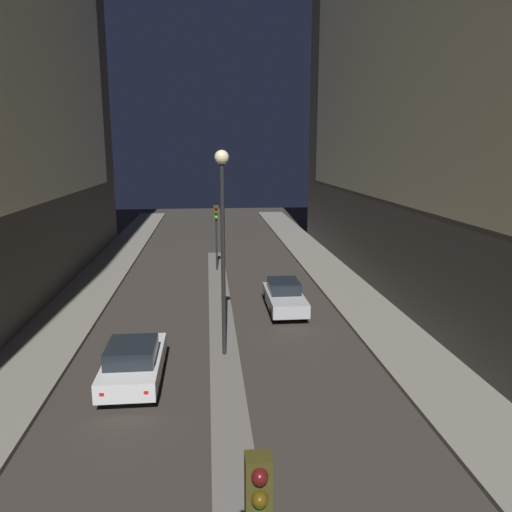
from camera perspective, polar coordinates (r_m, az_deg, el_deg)
The scene contains 5 objects.
median_strip at distance 22.23m, azimuth -3.85°, elevation -8.73°, with size 1.15×34.25×0.13m.
traffic_light_mid at distance 32.62m, azimuth -4.57°, elevation 3.81°, with size 0.32×0.42×4.27m.
street_lamp at distance 18.46m, azimuth -3.85°, elevation 4.40°, with size 0.52×0.52×7.82m.
car_left_lane at distance 18.08m, azimuth -13.83°, elevation -11.68°, with size 1.90×4.34×1.54m.
car_right_lane at distance 25.03m, azimuth 3.28°, elevation -4.63°, with size 1.73×4.34×1.51m.
Camera 1 is at (-0.54, -2.65, 7.96)m, focal length 35.00 mm.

